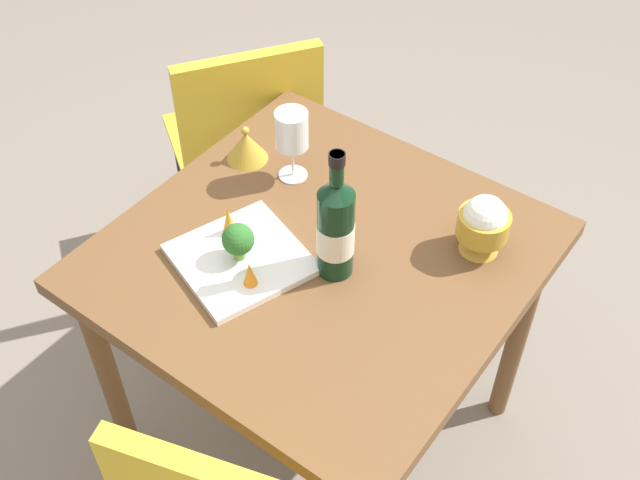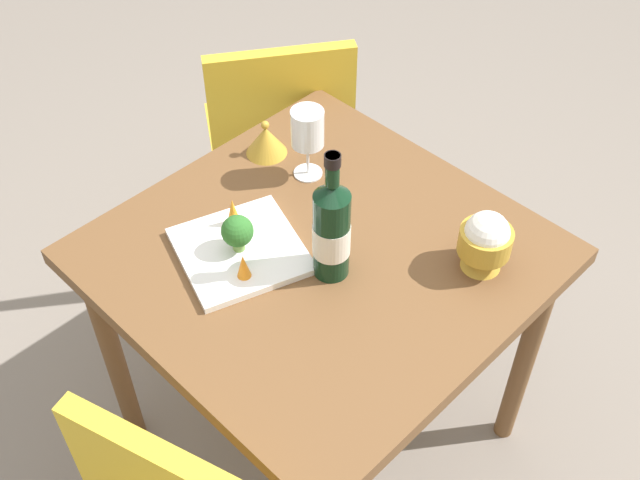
{
  "view_description": "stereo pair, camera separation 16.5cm",
  "coord_description": "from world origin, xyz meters",
  "px_view_note": "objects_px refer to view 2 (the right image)",
  "views": [
    {
      "loc": [
        0.69,
        -0.93,
        1.94
      ],
      "look_at": [
        0.0,
        0.0,
        0.76
      ],
      "focal_mm": 43.95,
      "sensor_mm": 36.0,
      "label": 1
    },
    {
      "loc": [
        0.81,
        -0.82,
        1.94
      ],
      "look_at": [
        0.0,
        0.0,
        0.76
      ],
      "focal_mm": 43.95,
      "sensor_mm": 36.0,
      "label": 2
    }
  ],
  "objects_px": {
    "carrot_garnish_left": "(233,212)",
    "carrot_garnish_right": "(243,266)",
    "broccoli_floret": "(237,232)",
    "rice_bowl": "(485,241)",
    "wine_glass": "(307,130)",
    "rice_bowl_lid": "(266,140)",
    "serving_plate": "(240,251)",
    "chair_near_window": "(280,133)",
    "wine_bottle": "(332,229)"
  },
  "relations": [
    {
      "from": "wine_glass",
      "to": "rice_bowl",
      "type": "relative_size",
      "value": 1.26
    },
    {
      "from": "rice_bowl_lid",
      "to": "carrot_garnish_right",
      "type": "height_order",
      "value": "rice_bowl_lid"
    },
    {
      "from": "rice_bowl",
      "to": "wine_bottle",
      "type": "bearing_deg",
      "value": -132.73
    },
    {
      "from": "wine_bottle",
      "to": "rice_bowl",
      "type": "distance_m",
      "value": 0.32
    },
    {
      "from": "chair_near_window",
      "to": "broccoli_floret",
      "type": "distance_m",
      "value": 0.73
    },
    {
      "from": "wine_glass",
      "to": "broccoli_floret",
      "type": "xyz_separation_m",
      "value": [
        0.08,
        -0.29,
        -0.06
      ]
    },
    {
      "from": "rice_bowl",
      "to": "carrot_garnish_left",
      "type": "bearing_deg",
      "value": -147.04
    },
    {
      "from": "chair_near_window",
      "to": "rice_bowl",
      "type": "distance_m",
      "value": 0.89
    },
    {
      "from": "serving_plate",
      "to": "broccoli_floret",
      "type": "relative_size",
      "value": 3.71
    },
    {
      "from": "carrot_garnish_left",
      "to": "chair_near_window",
      "type": "bearing_deg",
      "value": 128.26
    },
    {
      "from": "rice_bowl",
      "to": "rice_bowl_lid",
      "type": "height_order",
      "value": "rice_bowl"
    },
    {
      "from": "serving_plate",
      "to": "carrot_garnish_left",
      "type": "distance_m",
      "value": 0.09
    },
    {
      "from": "serving_plate",
      "to": "carrot_garnish_right",
      "type": "relative_size",
      "value": 5.49
    },
    {
      "from": "wine_bottle",
      "to": "broccoli_floret",
      "type": "distance_m",
      "value": 0.21
    },
    {
      "from": "wine_glass",
      "to": "rice_bowl",
      "type": "bearing_deg",
      "value": 5.77
    },
    {
      "from": "wine_glass",
      "to": "broccoli_floret",
      "type": "height_order",
      "value": "wine_glass"
    },
    {
      "from": "wine_glass",
      "to": "rice_bowl_lid",
      "type": "bearing_deg",
      "value": -172.91
    },
    {
      "from": "rice_bowl_lid",
      "to": "serving_plate",
      "type": "distance_m",
      "value": 0.34
    },
    {
      "from": "broccoli_floret",
      "to": "carrot_garnish_left",
      "type": "relative_size",
      "value": 1.24
    },
    {
      "from": "wine_bottle",
      "to": "wine_glass",
      "type": "relative_size",
      "value": 1.72
    },
    {
      "from": "rice_bowl",
      "to": "serving_plate",
      "type": "distance_m",
      "value": 0.51
    },
    {
      "from": "carrot_garnish_left",
      "to": "carrot_garnish_right",
      "type": "distance_m",
      "value": 0.16
    },
    {
      "from": "carrot_garnish_right",
      "to": "wine_glass",
      "type": "bearing_deg",
      "value": 114.3
    },
    {
      "from": "carrot_garnish_left",
      "to": "carrot_garnish_right",
      "type": "bearing_deg",
      "value": -33.18
    },
    {
      "from": "rice_bowl_lid",
      "to": "carrot_garnish_left",
      "type": "distance_m",
      "value": 0.27
    },
    {
      "from": "rice_bowl",
      "to": "carrot_garnish_right",
      "type": "xyz_separation_m",
      "value": [
        -0.32,
        -0.38,
        -0.03
      ]
    },
    {
      "from": "chair_near_window",
      "to": "carrot_garnish_left",
      "type": "height_order",
      "value": "chair_near_window"
    },
    {
      "from": "wine_glass",
      "to": "serving_plate",
      "type": "height_order",
      "value": "wine_glass"
    },
    {
      "from": "broccoli_floret",
      "to": "rice_bowl",
      "type": "bearing_deg",
      "value": 40.92
    },
    {
      "from": "chair_near_window",
      "to": "rice_bowl",
      "type": "bearing_deg",
      "value": -68.62
    },
    {
      "from": "wine_bottle",
      "to": "wine_glass",
      "type": "height_order",
      "value": "wine_bottle"
    },
    {
      "from": "broccoli_floret",
      "to": "carrot_garnish_right",
      "type": "distance_m",
      "value": 0.08
    },
    {
      "from": "rice_bowl_lid",
      "to": "rice_bowl",
      "type": "bearing_deg",
      "value": 6.05
    },
    {
      "from": "serving_plate",
      "to": "broccoli_floret",
      "type": "bearing_deg",
      "value": -108.51
    },
    {
      "from": "rice_bowl",
      "to": "chair_near_window",
      "type": "bearing_deg",
      "value": 167.37
    },
    {
      "from": "wine_glass",
      "to": "rice_bowl_lid",
      "type": "relative_size",
      "value": 1.79
    },
    {
      "from": "wine_glass",
      "to": "serving_plate",
      "type": "bearing_deg",
      "value": -73.63
    },
    {
      "from": "wine_bottle",
      "to": "rice_bowl_lid",
      "type": "height_order",
      "value": "wine_bottle"
    },
    {
      "from": "rice_bowl_lid",
      "to": "carrot_garnish_right",
      "type": "distance_m",
      "value": 0.42
    },
    {
      "from": "rice_bowl",
      "to": "serving_plate",
      "type": "height_order",
      "value": "rice_bowl"
    },
    {
      "from": "wine_bottle",
      "to": "broccoli_floret",
      "type": "relative_size",
      "value": 3.59
    },
    {
      "from": "serving_plate",
      "to": "chair_near_window",
      "type": "bearing_deg",
      "value": 130.49
    },
    {
      "from": "rice_bowl_lid",
      "to": "carrot_garnish_right",
      "type": "bearing_deg",
      "value": -48.62
    },
    {
      "from": "chair_near_window",
      "to": "wine_glass",
      "type": "relative_size",
      "value": 4.75
    },
    {
      "from": "rice_bowl_lid",
      "to": "broccoli_floret",
      "type": "height_order",
      "value": "broccoli_floret"
    },
    {
      "from": "wine_glass",
      "to": "carrot_garnish_right",
      "type": "relative_size",
      "value": 3.09
    },
    {
      "from": "wine_glass",
      "to": "carrot_garnish_right",
      "type": "distance_m",
      "value": 0.37
    },
    {
      "from": "chair_near_window",
      "to": "broccoli_floret",
      "type": "relative_size",
      "value": 9.91
    },
    {
      "from": "wine_bottle",
      "to": "carrot_garnish_left",
      "type": "bearing_deg",
      "value": -165.6
    },
    {
      "from": "rice_bowl",
      "to": "carrot_garnish_right",
      "type": "height_order",
      "value": "rice_bowl"
    }
  ]
}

